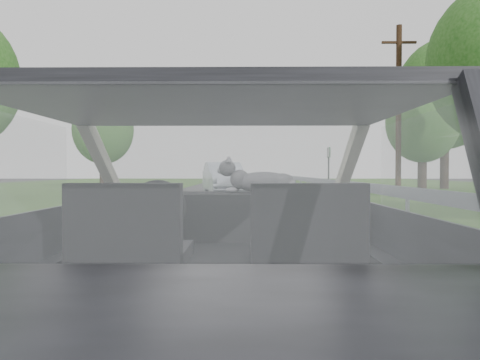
{
  "coord_description": "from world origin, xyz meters",
  "views": [
    {
      "loc": [
        0.13,
        -2.41,
        1.14
      ],
      "look_at": [
        0.09,
        0.51,
        1.09
      ],
      "focal_mm": 35.0,
      "sensor_mm": 36.0,
      "label": 1
    }
  ],
  "objects_px": {
    "cat": "(263,181)",
    "highway_sign": "(329,168)",
    "subject_car": "(221,252)",
    "other_car": "(224,178)",
    "utility_pole": "(399,112)"
  },
  "relations": [
    {
      "from": "cat",
      "to": "highway_sign",
      "type": "distance_m",
      "value": 26.8
    },
    {
      "from": "subject_car",
      "to": "other_car",
      "type": "relative_size",
      "value": 0.82
    },
    {
      "from": "subject_car",
      "to": "utility_pole",
      "type": "bearing_deg",
      "value": 69.36
    },
    {
      "from": "highway_sign",
      "to": "utility_pole",
      "type": "distance_m",
      "value": 9.52
    },
    {
      "from": "utility_pole",
      "to": "subject_car",
      "type": "bearing_deg",
      "value": -110.64
    },
    {
      "from": "highway_sign",
      "to": "utility_pole",
      "type": "bearing_deg",
      "value": -81.41
    },
    {
      "from": "cat",
      "to": "highway_sign",
      "type": "height_order",
      "value": "highway_sign"
    },
    {
      "from": "highway_sign",
      "to": "other_car",
      "type": "bearing_deg",
      "value": -136.9
    },
    {
      "from": "subject_car",
      "to": "other_car",
      "type": "xyz_separation_m",
      "value": [
        -0.97,
        21.04,
        0.07
      ]
    },
    {
      "from": "other_car",
      "to": "utility_pole",
      "type": "relative_size",
      "value": 0.65
    },
    {
      "from": "subject_car",
      "to": "cat",
      "type": "distance_m",
      "value": 0.78
    },
    {
      "from": "subject_car",
      "to": "highway_sign",
      "type": "bearing_deg",
      "value": 78.81
    },
    {
      "from": "subject_car",
      "to": "cat",
      "type": "relative_size",
      "value": 7.48
    },
    {
      "from": "other_car",
      "to": "cat",
      "type": "bearing_deg",
      "value": -97.77
    },
    {
      "from": "cat",
      "to": "utility_pole",
      "type": "height_order",
      "value": "utility_pole"
    }
  ]
}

